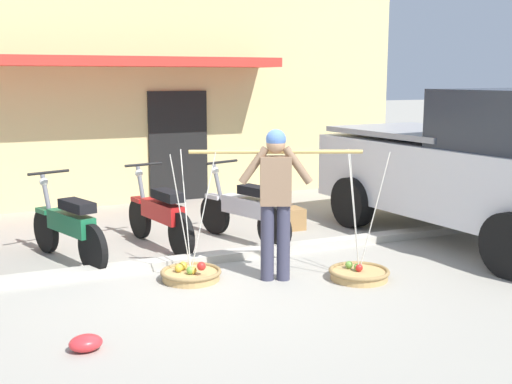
# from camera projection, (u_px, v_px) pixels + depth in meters

# --- Properties ---
(ground_plane) EXTENTS (90.00, 90.00, 0.00)m
(ground_plane) POSITION_uv_depth(u_px,v_px,m) (226.00, 278.00, 7.36)
(ground_plane) COLOR #9E998C
(sidewalk_curb) EXTENTS (20.00, 0.24, 0.10)m
(sidewalk_curb) POSITION_uv_depth(u_px,v_px,m) (205.00, 258.00, 7.98)
(sidewalk_curb) COLOR #BAB4A5
(sidewalk_curb) RESTS_ON ground
(fruit_vendor) EXTENTS (1.76, 0.79, 1.70)m
(fruit_vendor) POSITION_uv_depth(u_px,v_px,m) (276.00, 194.00, 7.14)
(fruit_vendor) COLOR #38384C
(fruit_vendor) RESTS_ON ground
(fruit_basket_left_side) EXTENTS (0.69, 0.69, 1.45)m
(fruit_basket_left_side) POSITION_uv_depth(u_px,v_px,m) (191.00, 273.00, 7.28)
(fruit_basket_left_side) COLOR tan
(fruit_basket_left_side) RESTS_ON ground
(fruit_basket_right_side) EXTENTS (0.69, 0.69, 1.45)m
(fruit_basket_right_side) POSITION_uv_depth(u_px,v_px,m) (359.00, 273.00, 7.31)
(fruit_basket_right_side) COLOR tan
(fruit_basket_right_side) RESTS_ON ground
(motorcycle_second_in_row) EXTENTS (0.72, 1.75, 1.09)m
(motorcycle_second_in_row) POSITION_uv_depth(u_px,v_px,m) (69.00, 227.00, 7.89)
(motorcycle_second_in_row) COLOR black
(motorcycle_second_in_row) RESTS_ON ground
(motorcycle_third_in_row) EXTENTS (0.56, 1.80, 1.09)m
(motorcycle_third_in_row) POSITION_uv_depth(u_px,v_px,m) (160.00, 215.00, 8.58)
(motorcycle_third_in_row) COLOR black
(motorcycle_third_in_row) RESTS_ON ground
(motorcycle_end_of_row) EXTENTS (0.73, 1.75, 1.09)m
(motorcycle_end_of_row) POSITION_uv_depth(u_px,v_px,m) (245.00, 210.00, 8.88)
(motorcycle_end_of_row) COLOR black
(motorcycle_end_of_row) RESTS_ON ground
(parked_truck) EXTENTS (2.51, 4.86, 2.10)m
(parked_truck) POSITION_uv_depth(u_px,v_px,m) (482.00, 168.00, 8.79)
(parked_truck) COLOR silver
(parked_truck) RESTS_ON ground
(storefront_building) EXTENTS (13.00, 6.00, 4.20)m
(storefront_building) POSITION_uv_depth(u_px,v_px,m) (47.00, 84.00, 13.11)
(storefront_building) COLOR #DBC684
(storefront_building) RESTS_ON ground
(plastic_litter_bag) EXTENTS (0.28, 0.22, 0.14)m
(plastic_litter_bag) POSITION_uv_depth(u_px,v_px,m) (86.00, 343.00, 5.40)
(plastic_litter_bag) COLOR red
(plastic_litter_bag) RESTS_ON ground
(wooden_crate) EXTENTS (0.44, 0.36, 0.32)m
(wooden_crate) POSITION_uv_depth(u_px,v_px,m) (288.00, 219.00, 9.68)
(wooden_crate) COLOR olive
(wooden_crate) RESTS_ON ground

